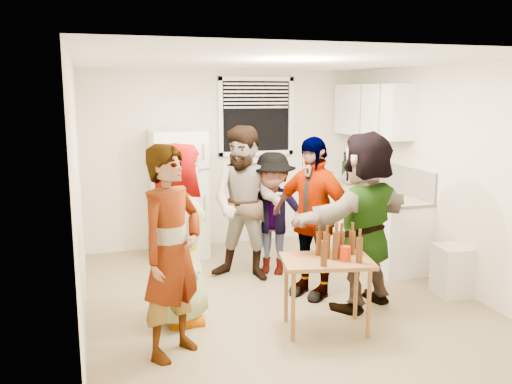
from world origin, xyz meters
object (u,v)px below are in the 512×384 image
object	(u,v)px
beer_bottle_table	(336,259)
guest_black	(310,294)
beer_bottle_counter	(376,195)
red_cup	(345,260)
guest_orange	(361,305)
guest_stripe	(175,353)
kettle	(351,185)
blue_cup	(373,199)
guest_back_right	(272,273)
serving_table	(325,329)
guest_back_left	(247,278)
refrigerator	(179,193)
trash_bin	(453,272)
guest_grey	(181,320)
wine_bottle	(344,180)

from	to	relation	value
beer_bottle_table	guest_black	xyz separation A→B (m)	(0.14, 0.89, -0.69)
beer_bottle_counter	guest_black	distance (m)	1.72
red_cup	guest_orange	xyz separation A→B (m)	(0.46, 0.49, -0.69)
red_cup	guest_stripe	xyz separation A→B (m)	(-1.57, 0.03, -0.69)
kettle	blue_cup	xyz separation A→B (m)	(-0.21, -1.00, -0.00)
beer_bottle_counter	guest_back_right	bearing A→B (deg)	179.52
serving_table	guest_black	xyz separation A→B (m)	(0.22, 0.86, 0.00)
guest_back_left	guest_back_right	world-z (taller)	guest_back_left
kettle	guest_black	distance (m)	2.24
kettle	serving_table	size ratio (longest dim) A/B	0.33
refrigerator	trash_bin	size ratio (longest dim) A/B	3.11
guest_back_right	guest_orange	bearing A→B (deg)	-35.46
beer_bottle_counter	guest_back_left	distance (m)	1.97
blue_cup	trash_bin	xyz separation A→B (m)	(0.43, -1.05, -0.65)
guest_grey	guest_back_left	world-z (taller)	guest_back_left
beer_bottle_counter	wine_bottle	bearing A→B (deg)	82.92
wine_bottle	guest_back_right	size ratio (longest dim) A/B	0.19
kettle	guest_stripe	distance (m)	3.96
red_cup	guest_back_right	world-z (taller)	red_cup
beer_bottle_table	guest_orange	bearing A→B (deg)	39.83
wine_bottle	serving_table	size ratio (longest dim) A/B	0.35
refrigerator	guest_stripe	size ratio (longest dim) A/B	0.95
beer_bottle_table	guest_back_right	distance (m)	1.84
blue_cup	red_cup	xyz separation A→B (m)	(-1.15, -1.54, -0.21)
refrigerator	beer_bottle_counter	size ratio (longest dim) A/B	7.54
serving_table	beer_bottle_counter	bearing A→B (deg)	48.98
wine_bottle	guest_back_left	world-z (taller)	wine_bottle
guest_back_right	guest_orange	xyz separation A→B (m)	(0.55, -1.26, 0.00)
serving_table	beer_bottle_table	distance (m)	0.69
guest_back_left	guest_back_right	size ratio (longest dim) A/B	1.22
wine_bottle	guest_orange	distance (m)	2.80
wine_bottle	blue_cup	bearing A→B (deg)	-102.38
blue_cup	guest_black	size ratio (longest dim) A/B	0.07
red_cup	guest_back_left	world-z (taller)	red_cup
red_cup	guest_black	bearing A→B (deg)	85.55
red_cup	guest_black	distance (m)	1.17
blue_cup	red_cup	distance (m)	1.93
beer_bottle_counter	guest_back_right	xyz separation A→B (m)	(-1.40, 0.01, -0.90)
wine_bottle	guest_stripe	xyz separation A→B (m)	(-3.03, -2.92, -0.90)
kettle	wine_bottle	size ratio (longest dim) A/B	0.94
blue_cup	trash_bin	size ratio (longest dim) A/B	0.24
refrigerator	kettle	bearing A→B (deg)	-7.78
blue_cup	guest_stripe	size ratio (longest dim) A/B	0.07
kettle	guest_grey	world-z (taller)	kettle
serving_table	guest_back_right	size ratio (longest dim) A/B	0.55
kettle	guest_back_left	bearing A→B (deg)	-148.67
trash_bin	serving_table	xyz separation A→B (m)	(-1.72, -0.41, -0.25)
wine_bottle	red_cup	world-z (taller)	wine_bottle
guest_back_right	guest_black	xyz separation A→B (m)	(0.16, -0.81, 0.00)
guest_black	blue_cup	bearing A→B (deg)	86.88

